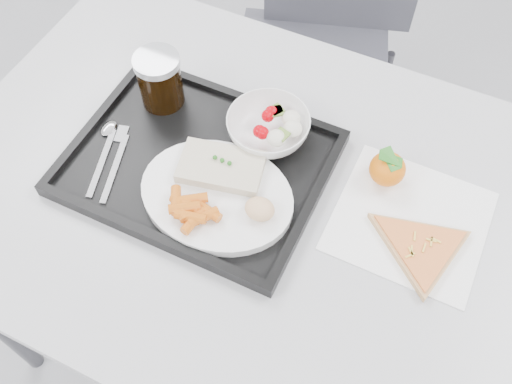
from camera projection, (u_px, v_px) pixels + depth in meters
name	position (u px, v px, depth m)	size (l,w,h in m)	color
table	(266.00, 213.00, 1.06)	(1.20, 0.80, 0.75)	silver
chair	(324.00, 27.00, 1.55)	(0.53, 0.53, 0.93)	#3A3B43
tray	(198.00, 164.00, 1.03)	(0.45, 0.35, 0.03)	black
dinner_plate	(217.00, 195.00, 0.97)	(0.27, 0.27, 0.02)	white
fish_fillet	(221.00, 167.00, 0.98)	(0.16, 0.12, 0.03)	beige
bread_roll	(260.00, 209.00, 0.93)	(0.06, 0.06, 0.03)	tan
salad_bowl	(268.00, 127.00, 1.04)	(0.15, 0.15, 0.05)	white
cola_glass	(160.00, 79.00, 1.06)	(0.09, 0.09, 0.11)	black
cutlery	(110.00, 150.00, 1.03)	(0.10, 0.17, 0.01)	silver
napkin	(410.00, 221.00, 0.97)	(0.25, 0.24, 0.00)	white
tangerine	(387.00, 169.00, 0.99)	(0.08, 0.08, 0.07)	orange
pizza_slice	(421.00, 248.00, 0.93)	(0.25, 0.25, 0.02)	tan
carrot_pile	(190.00, 209.00, 0.93)	(0.10, 0.08, 0.02)	#CA5F15
salad_contents	(279.00, 126.00, 1.02)	(0.08, 0.09, 0.03)	#B10008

